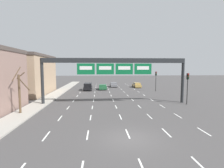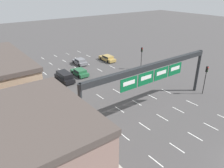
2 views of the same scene
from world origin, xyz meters
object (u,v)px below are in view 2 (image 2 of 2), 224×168
Objects in this scene: suv_black at (65,76)px; traffic_light_near_gantry at (142,54)px; car_green at (80,72)px; sign_gantry at (152,72)px; tree_bare_second at (102,148)px; traffic_light_mid_block at (206,74)px; car_grey at (80,61)px; car_gold at (107,58)px.

traffic_light_near_gantry is at bearing -12.37° from suv_black.
sign_gantry is at bearing -85.30° from car_green.
traffic_light_mid_block is at bearing 9.74° from tree_bare_second.
tree_bare_second is at bearing -170.26° from traffic_light_mid_block.
suv_black is at bearing 131.30° from traffic_light_mid_block.
suv_black is at bearing -135.84° from car_grey.
car_grey reaches higher than car_gold.
traffic_light_mid_block is at bearing -48.70° from suv_black.
traffic_light_mid_block is at bearing -90.08° from traffic_light_near_gantry.
suv_black is at bearing -165.77° from car_green.
car_gold reaches higher than car_green.
car_green is 0.93× the size of traffic_light_near_gantry.
sign_gantry is 17.09m from traffic_light_near_gantry.
car_gold is at bearing 53.68° from tree_bare_second.
suv_black is 16.37m from traffic_light_near_gantry.
suv_black is 0.90× the size of tree_bare_second.
car_gold is at bearing -13.96° from car_grey.
car_grey is 0.73× the size of tree_bare_second.
sign_gantry is 5.12× the size of car_green.
car_grey is at bearing 44.16° from suv_black.
suv_black is 22.86m from tree_bare_second.
traffic_light_mid_block reaches higher than car_green.
sign_gantry is 4.68× the size of traffic_light_mid_block.
tree_bare_second is at bearing -114.11° from car_green.
car_gold is at bearing 96.36° from traffic_light_mid_block.
sign_gantry is 4.68× the size of car_gold.
car_green is (-1.44, 17.45, -5.07)m from sign_gantry.
car_gold is 23.36m from traffic_light_mid_block.
traffic_light_near_gantry is at bearing 39.38° from tree_bare_second.
suv_black reaches higher than car_grey.
suv_black is at bearing -159.03° from car_gold.
car_green is 0.78× the size of tree_bare_second.
car_grey is at bearing 85.62° from sign_gantry.
tree_bare_second is (-10.19, -22.76, 2.06)m from car_green.
sign_gantry is at bearing -94.38° from car_grey.
car_green is (-9.59, -4.15, -0.02)m from car_gold.
traffic_light_near_gantry is at bearing -19.84° from car_green.
traffic_light_near_gantry is 14.53m from traffic_light_mid_block.
sign_gantry is at bearing -129.48° from traffic_light_near_gantry.
traffic_light_near_gantry is (12.19, -4.40, 2.58)m from car_green.
sign_gantry is 17.94m from suv_black.
tree_bare_second is at bearing -126.32° from car_gold.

